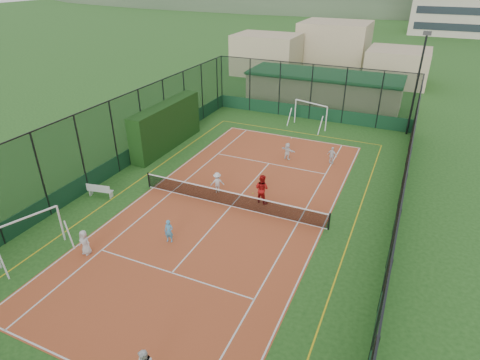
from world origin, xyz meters
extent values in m
plane|color=#214D1A|center=(0.00, 0.00, 0.00)|extent=(300.00, 300.00, 0.00)
cube|color=#AD4A26|center=(0.00, 0.00, 0.01)|extent=(11.17, 23.97, 0.01)
cube|color=black|center=(-8.30, 6.06, 1.73)|extent=(1.19, 7.90, 3.46)
imported|color=silver|center=(-4.60, -6.89, 0.67)|extent=(0.65, 0.43, 1.32)
imported|color=#4A9ED2|center=(-1.41, -4.38, 0.64)|extent=(0.52, 0.40, 1.26)
imported|color=silver|center=(-1.50, 1.20, 0.68)|extent=(1.00, 0.89, 1.34)
imported|color=white|center=(4.09, 8.20, 0.65)|extent=(0.81, 0.53, 1.28)
imported|color=white|center=(0.94, 7.67, 0.64)|extent=(1.23, 0.73, 1.27)
imported|color=#AB1312|center=(1.46, 1.20, 0.91)|extent=(1.01, 0.87, 1.81)
sphere|color=#CCE033|center=(0.62, 1.89, 0.04)|extent=(0.07, 0.07, 0.07)
sphere|color=#CCE033|center=(-2.44, 2.06, 0.04)|extent=(0.07, 0.07, 0.07)
sphere|color=#CCE033|center=(-1.04, 1.36, 0.04)|extent=(0.07, 0.07, 0.07)
camera|label=1|loc=(8.72, -18.17, 12.47)|focal=30.00mm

